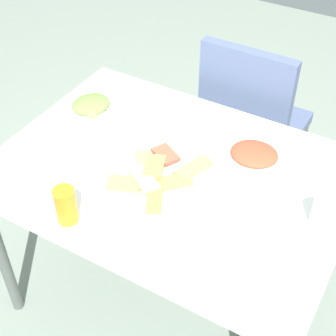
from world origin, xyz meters
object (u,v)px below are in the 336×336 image
object	(u,v)px
dining_table	(171,186)
soda_can	(66,205)
pide_platter	(161,178)
fork	(327,157)
drinking_glass	(323,212)
salad_plate_rice	(91,106)
dining_chair	(250,119)
salad_plate_greens	(254,155)
paper_napkin	(328,155)
spoon	(330,151)

from	to	relation	value
dining_table	soda_can	xyz separation A→B (m)	(-0.16, -0.35, 0.14)
pide_platter	fork	world-z (taller)	pide_platter
drinking_glass	salad_plate_rice	bearing A→B (deg)	171.85
dining_chair	salad_plate_rice	distance (m)	0.74
dining_table	salad_plate_greens	world-z (taller)	salad_plate_greens
dining_table	dining_chair	size ratio (longest dim) A/B	1.30
paper_napkin	salad_plate_rice	bearing A→B (deg)	-167.85
salad_plate_rice	paper_napkin	bearing A→B (deg)	12.15
paper_napkin	dining_table	bearing A→B (deg)	-141.92
salad_plate_greens	spoon	xyz separation A→B (m)	(0.22, 0.16, -0.01)
drinking_glass	dining_table	bearing A→B (deg)	-178.24
dining_chair	paper_napkin	bearing A→B (deg)	-38.86
dining_chair	salad_plate_greens	bearing A→B (deg)	-68.13
salad_plate_greens	fork	size ratio (longest dim) A/B	1.29
dining_chair	drinking_glass	world-z (taller)	dining_chair
dining_table	spoon	xyz separation A→B (m)	(0.43, 0.36, 0.08)
salad_plate_greens	drinking_glass	world-z (taller)	drinking_glass
dining_chair	spoon	xyz separation A→B (m)	(0.41, -0.31, 0.21)
salad_plate_rice	fork	xyz separation A→B (m)	(0.88, 0.17, -0.01)
drinking_glass	paper_napkin	xyz separation A→B (m)	(-0.07, 0.33, -0.05)
dining_table	drinking_glass	xyz separation A→B (m)	(0.50, 0.02, 0.13)
salad_plate_greens	soda_can	distance (m)	0.66
soda_can	drinking_glass	size ratio (longest dim) A/B	1.24
dining_chair	paper_napkin	size ratio (longest dim) A/B	6.63
salad_plate_greens	paper_napkin	distance (m)	0.26
salad_plate_greens	fork	bearing A→B (deg)	30.33
drinking_glass	soda_can	bearing A→B (deg)	-151.26
fork	salad_plate_rice	bearing A→B (deg)	174.06
drinking_glass	spoon	bearing A→B (deg)	101.52
dining_table	paper_napkin	distance (m)	0.56
drinking_glass	salad_plate_greens	bearing A→B (deg)	148.23
dining_chair	salad_plate_rice	size ratio (longest dim) A/B	4.04
dining_table	drinking_glass	bearing A→B (deg)	1.76
salad_plate_rice	soda_can	distance (m)	0.58
salad_plate_greens	spoon	bearing A→B (deg)	36.85
dining_table	pide_platter	bearing A→B (deg)	-93.97
pide_platter	spoon	distance (m)	0.61
pide_platter	drinking_glass	size ratio (longest dim) A/B	3.47
fork	drinking_glass	bearing A→B (deg)	-94.13
salad_plate_rice	salad_plate_greens	bearing A→B (deg)	3.73
pide_platter	paper_napkin	world-z (taller)	pide_platter
pide_platter	drinking_glass	distance (m)	0.52
salad_plate_greens	paper_napkin	bearing A→B (deg)	33.72
drinking_glass	paper_napkin	distance (m)	0.34
dining_table	pide_platter	xyz separation A→B (m)	(-0.00, -0.06, 0.09)
drinking_glass	fork	distance (m)	0.32
dining_chair	drinking_glass	distance (m)	0.85
pide_platter	spoon	size ratio (longest dim) A/B	1.99
dining_table	soda_can	size ratio (longest dim) A/B	9.67
soda_can	fork	bearing A→B (deg)	48.43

